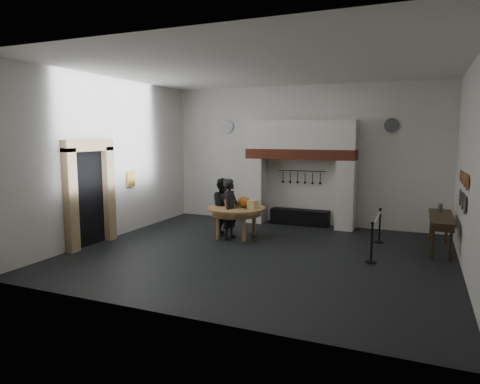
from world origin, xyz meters
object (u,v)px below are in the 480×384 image
at_px(visitor_near, 230,209).
at_px(side_table, 441,217).
at_px(barrier_post_far, 380,226).
at_px(work_table, 236,209).
at_px(visitor_far, 224,206).
at_px(barrier_post_near, 372,244).
at_px(iron_range, 300,217).

height_order(visitor_near, side_table, visitor_near).
bearing_deg(barrier_post_far, visitor_near, -163.30).
height_order(work_table, visitor_near, visitor_near).
relative_size(visitor_far, barrier_post_near, 1.86).
xyz_separation_m(work_table, barrier_post_far, (3.83, 0.98, -0.39)).
height_order(work_table, side_table, side_table).
relative_size(work_table, visitor_near, 0.97).
distance_m(work_table, side_table, 5.36).
bearing_deg(visitor_far, barrier_post_far, -109.04).
xyz_separation_m(iron_range, side_table, (4.10, -1.69, 0.62)).
bearing_deg(side_table, barrier_post_near, -130.26).
bearing_deg(barrier_post_far, work_table, -165.70).
relative_size(work_table, barrier_post_near, 1.84).
bearing_deg(barrier_post_near, visitor_near, 168.15).
bearing_deg(visitor_near, visitor_far, 45.74).
distance_m(visitor_far, barrier_post_near, 4.51).
xyz_separation_m(visitor_near, barrier_post_near, (3.92, -0.82, -0.40)).
height_order(iron_range, visitor_near, visitor_near).
height_order(visitor_near, barrier_post_far, visitor_near).
bearing_deg(barrier_post_near, visitor_far, 164.20).
bearing_deg(work_table, visitor_near, -115.00).
bearing_deg(visitor_far, barrier_post_near, -135.02).
xyz_separation_m(visitor_far, barrier_post_near, (4.32, -1.22, -0.39)).
relative_size(iron_range, work_table, 1.15).
relative_size(iron_range, barrier_post_far, 2.11).
bearing_deg(visitor_far, iron_range, -66.84).
bearing_deg(work_table, iron_range, 63.31).
xyz_separation_m(side_table, barrier_post_near, (-1.48, -1.75, -0.42)).
height_order(work_table, barrier_post_far, barrier_post_far).
bearing_deg(work_table, barrier_post_near, -14.97).
xyz_separation_m(visitor_far, barrier_post_far, (4.32, 0.78, -0.39)).
bearing_deg(side_table, iron_range, 157.64).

